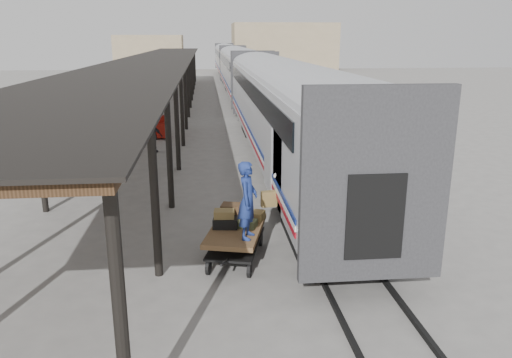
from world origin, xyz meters
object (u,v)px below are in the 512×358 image
at_px(baggage_cart, 236,236).
at_px(porter, 248,200).
at_px(luggage_tug, 160,128).
at_px(pedestrian, 153,137).

bearing_deg(baggage_cart, porter, -54.74).
relative_size(baggage_cart, luggage_tug, 1.88).
distance_m(luggage_tug, pedestrian, 3.98).
bearing_deg(pedestrian, porter, 121.08).
distance_m(baggage_cart, pedestrian, 13.22).
xyz_separation_m(luggage_tug, pedestrian, (0.00, -3.97, 0.26)).
xyz_separation_m(baggage_cart, luggage_tug, (-3.30, 16.77, -0.09)).
distance_m(baggage_cart, luggage_tug, 17.09).
xyz_separation_m(baggage_cart, pedestrian, (-3.30, 12.80, 0.17)).
bearing_deg(luggage_tug, baggage_cart, -76.67).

